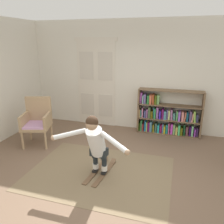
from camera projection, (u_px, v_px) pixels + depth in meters
ground_plane at (107, 177)px, 4.05m from camera, size 7.20×7.20×0.00m
back_wall at (137, 76)px, 5.98m from camera, size 6.00×0.10×2.90m
double_door at (96, 83)px, 6.31m from camera, size 1.22×0.05×2.45m
rug at (100, 173)px, 4.20m from camera, size 2.60×1.92×0.01m
bookshelf at (166, 116)px, 5.85m from camera, size 1.62×0.30×1.18m
wicker_chair at (37, 120)px, 5.26m from camera, size 0.75×0.75×1.10m
skis_pair at (101, 171)px, 4.22m from camera, size 0.36×0.95×0.07m
person_skier at (96, 141)px, 3.86m from camera, size 1.43×0.66×1.13m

